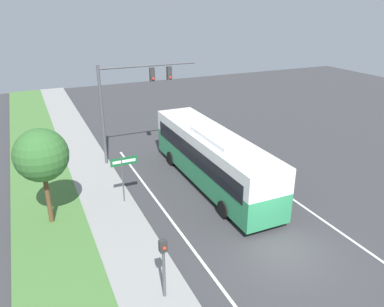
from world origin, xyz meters
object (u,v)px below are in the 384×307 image
object	(u,v)px
pedestrian_signal	(164,259)
street_sign	(124,170)
bus	(212,155)
signal_gantry	(131,92)

from	to	relation	value
pedestrian_signal	street_sign	world-z (taller)	street_sign
bus	signal_gantry	world-z (taller)	signal_gantry
pedestrian_signal	signal_gantry	bearing A→B (deg)	78.29
signal_gantry	bus	bearing A→B (deg)	-60.08
bus	signal_gantry	distance (m)	7.22
bus	signal_gantry	xyz separation A→B (m)	(-3.28, 5.69, 2.99)
pedestrian_signal	street_sign	size ratio (longest dim) A/B	0.93
pedestrian_signal	street_sign	xyz separation A→B (m)	(0.59, 7.81, 0.22)
bus	pedestrian_signal	world-z (taller)	bus
signal_gantry	pedestrian_signal	world-z (taller)	signal_gantry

